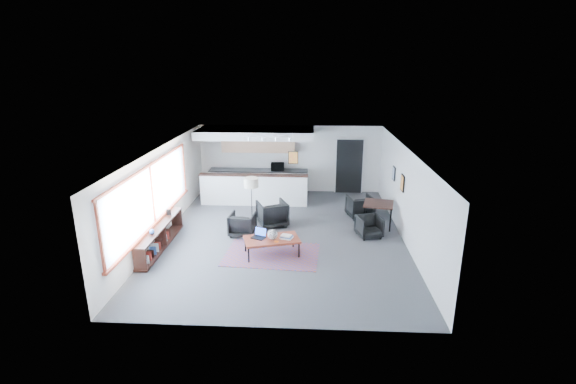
{
  "coord_description": "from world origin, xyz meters",
  "views": [
    {
      "loc": [
        0.77,
        -11.37,
        4.9
      ],
      "look_at": [
        0.14,
        0.4,
        1.22
      ],
      "focal_mm": 26.0,
      "sensor_mm": 36.0,
      "label": 1
    }
  ],
  "objects_px": {
    "book_stack": "(286,237)",
    "dining_chair_far": "(360,207)",
    "dining_chair_near": "(369,227)",
    "armchair_right": "(272,212)",
    "floor_lamp": "(251,184)",
    "microwave": "(278,166)",
    "armchair_left": "(242,223)",
    "coffee_table": "(272,240)",
    "ceramic_pot": "(272,234)",
    "laptop": "(259,235)",
    "dining_table": "(379,205)"
  },
  "relations": [
    {
      "from": "armchair_right",
      "to": "dining_chair_near",
      "type": "bearing_deg",
      "value": 143.51
    },
    {
      "from": "coffee_table",
      "to": "microwave",
      "type": "xyz_separation_m",
      "value": [
        -0.26,
        5.46,
        0.67
      ]
    },
    {
      "from": "dining_chair_near",
      "to": "book_stack",
      "type": "bearing_deg",
      "value": -167.23
    },
    {
      "from": "ceramic_pot",
      "to": "book_stack",
      "type": "bearing_deg",
      "value": 13.01
    },
    {
      "from": "armchair_left",
      "to": "dining_chair_near",
      "type": "distance_m",
      "value": 3.72
    },
    {
      "from": "dining_chair_near",
      "to": "dining_chair_far",
      "type": "distance_m",
      "value": 1.63
    },
    {
      "from": "laptop",
      "to": "book_stack",
      "type": "relative_size",
      "value": 1.19
    },
    {
      "from": "coffee_table",
      "to": "book_stack",
      "type": "xyz_separation_m",
      "value": [
        0.39,
        0.04,
        0.08
      ]
    },
    {
      "from": "armchair_right",
      "to": "dining_table",
      "type": "xyz_separation_m",
      "value": [
        3.29,
        0.16,
        0.25
      ]
    },
    {
      "from": "laptop",
      "to": "book_stack",
      "type": "xyz_separation_m",
      "value": [
        0.72,
        -0.04,
        -0.03
      ]
    },
    {
      "from": "armchair_left",
      "to": "dining_table",
      "type": "distance_m",
      "value": 4.22
    },
    {
      "from": "coffee_table",
      "to": "book_stack",
      "type": "distance_m",
      "value": 0.4
    },
    {
      "from": "coffee_table",
      "to": "laptop",
      "type": "relative_size",
      "value": 3.62
    },
    {
      "from": "armchair_left",
      "to": "dining_chair_near",
      "type": "relative_size",
      "value": 1.27
    },
    {
      "from": "book_stack",
      "to": "coffee_table",
      "type": "bearing_deg",
      "value": -174.63
    },
    {
      "from": "laptop",
      "to": "ceramic_pot",
      "type": "distance_m",
      "value": 0.38
    },
    {
      "from": "armchair_right",
      "to": "dining_table",
      "type": "distance_m",
      "value": 3.3
    },
    {
      "from": "coffee_table",
      "to": "dining_chair_far",
      "type": "height_order",
      "value": "dining_chair_far"
    },
    {
      "from": "floor_lamp",
      "to": "dining_table",
      "type": "height_order",
      "value": "floor_lamp"
    },
    {
      "from": "laptop",
      "to": "ceramic_pot",
      "type": "xyz_separation_m",
      "value": [
        0.36,
        -0.12,
        0.06
      ]
    },
    {
      "from": "book_stack",
      "to": "floor_lamp",
      "type": "distance_m",
      "value": 2.45
    },
    {
      "from": "book_stack",
      "to": "laptop",
      "type": "bearing_deg",
      "value": 176.95
    },
    {
      "from": "ceramic_pot",
      "to": "armchair_right",
      "type": "height_order",
      "value": "armchair_right"
    },
    {
      "from": "ceramic_pot",
      "to": "dining_chair_far",
      "type": "distance_m",
      "value": 4.01
    },
    {
      "from": "floor_lamp",
      "to": "microwave",
      "type": "height_order",
      "value": "floor_lamp"
    },
    {
      "from": "dining_chair_near",
      "to": "dining_chair_far",
      "type": "bearing_deg",
      "value": 76.74
    },
    {
      "from": "coffee_table",
      "to": "dining_table",
      "type": "bearing_deg",
      "value": 19.92
    },
    {
      "from": "armchair_left",
      "to": "dining_chair_far",
      "type": "distance_m",
      "value": 4.0
    },
    {
      "from": "armchair_left",
      "to": "ceramic_pot",
      "type": "bearing_deg",
      "value": 132.83
    },
    {
      "from": "armchair_left",
      "to": "dining_table",
      "type": "bearing_deg",
      "value": -161.25
    },
    {
      "from": "ceramic_pot",
      "to": "armchair_right",
      "type": "relative_size",
      "value": 0.31
    },
    {
      "from": "floor_lamp",
      "to": "dining_chair_far",
      "type": "height_order",
      "value": "floor_lamp"
    },
    {
      "from": "dining_table",
      "to": "dining_chair_near",
      "type": "height_order",
      "value": "dining_table"
    },
    {
      "from": "coffee_table",
      "to": "armchair_right",
      "type": "height_order",
      "value": "armchair_right"
    },
    {
      "from": "dining_table",
      "to": "microwave",
      "type": "relative_size",
      "value": 2.1
    },
    {
      "from": "laptop",
      "to": "dining_table",
      "type": "xyz_separation_m",
      "value": [
        3.45,
        2.16,
        0.14
      ]
    },
    {
      "from": "coffee_table",
      "to": "book_stack",
      "type": "relative_size",
      "value": 4.3
    },
    {
      "from": "book_stack",
      "to": "dining_chair_far",
      "type": "xyz_separation_m",
      "value": [
        2.26,
        2.95,
        -0.17
      ]
    },
    {
      "from": "dining_table",
      "to": "microwave",
      "type": "height_order",
      "value": "microwave"
    },
    {
      "from": "laptop",
      "to": "microwave",
      "type": "relative_size",
      "value": 0.87
    },
    {
      "from": "laptop",
      "to": "dining_table",
      "type": "height_order",
      "value": "dining_table"
    },
    {
      "from": "book_stack",
      "to": "armchair_right",
      "type": "xyz_separation_m",
      "value": [
        -0.56,
        2.05,
        -0.08
      ]
    },
    {
      "from": "dining_chair_near",
      "to": "dining_chair_far",
      "type": "relative_size",
      "value": 0.86
    },
    {
      "from": "floor_lamp",
      "to": "microwave",
      "type": "xyz_separation_m",
      "value": [
        0.54,
        3.45,
        -0.25
      ]
    },
    {
      "from": "armchair_right",
      "to": "coffee_table",
      "type": "bearing_deg",
      "value": 72.15
    },
    {
      "from": "book_stack",
      "to": "armchair_right",
      "type": "bearing_deg",
      "value": 105.24
    },
    {
      "from": "coffee_table",
      "to": "microwave",
      "type": "relative_size",
      "value": 3.16
    },
    {
      "from": "book_stack",
      "to": "dining_chair_near",
      "type": "bearing_deg",
      "value": 29.34
    },
    {
      "from": "coffee_table",
      "to": "microwave",
      "type": "bearing_deg",
      "value": 76.97
    },
    {
      "from": "armchair_right",
      "to": "floor_lamp",
      "type": "distance_m",
      "value": 1.12
    }
  ]
}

